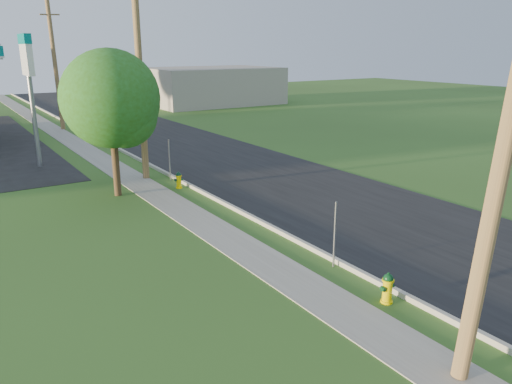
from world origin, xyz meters
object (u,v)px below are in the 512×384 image
Objects in this scene: utility_pole_mid at (140,75)px; hydrant_mid at (179,180)px; price_pylon at (27,63)px; utility_pole_near at (508,131)px; hydrant_far at (101,139)px; tree_verge at (114,103)px; hydrant_near at (388,288)px; utility_pole_far at (55,66)px.

utility_pole_mid is 5.25m from hydrant_mid.
price_pylon reaches higher than hydrant_mid.
utility_pole_near is at bearing -90.00° from utility_pole_mid.
tree_verge is at bearing -102.44° from hydrant_far.
tree_verge reaches higher than hydrant_near.
price_pylon is 8.82× the size of hydrant_mid.
price_pylon is at bearing 119.35° from hydrant_mid.
utility_pole_mid is (-0.00, 18.00, 0.15)m from utility_pole_near.
utility_pole_far is at bearing 90.00° from utility_pole_mid.
price_pylon reaches higher than hydrant_near.
utility_pole_mid is at bearing -90.00° from utility_pole_far.
hydrant_mid is at bearing -90.28° from hydrant_far.
utility_pole_near is 23.83m from price_pylon.
hydrant_far is at bearing 77.56° from tree_verge.
utility_pole_mid is 12.16× the size of hydrant_far.
utility_pole_far is 33.45m from hydrant_near.
price_pylon reaches higher than hydrant_far.
price_pylon is 8.10m from hydrant_far.
utility_pole_near is 28.25m from hydrant_far.
hydrant_far is at bearing 89.72° from hydrant_mid.
hydrant_near is (0.55, 2.85, -4.40)m from utility_pole_near.
hydrant_far is at bearing 88.63° from utility_pole_near.
hydrant_far is (2.67, 12.08, -3.59)m from tree_verge.
utility_pole_near reaches higher than hydrant_far.
price_pylon reaches higher than tree_verge.
price_pylon is at bearing 103.89° from tree_verge.
utility_pole_near reaches higher than price_pylon.
tree_verge is 7.49× the size of hydrant_near.
hydrant_mid is at bearing 87.76° from utility_pole_near.
utility_pole_mid is 6.76m from price_pylon.
utility_pole_mid is at bearing 90.00° from utility_pole_near.
hydrant_mid is (0.61, 15.49, -4.42)m from utility_pole_near.
hydrant_near is 25.05m from hydrant_far.
utility_pole_far is 11.48× the size of hydrant_near.
utility_pole_near reaches higher than hydrant_near.
utility_pole_mid is at bearing 92.07° from hydrant_near.
utility_pole_far reaches higher than price_pylon.
price_pylon is (-3.90, 5.50, 0.48)m from utility_pole_mid.
utility_pole_near is at bearing -91.37° from hydrant_far.
hydrant_near reaches higher than hydrant_far.
utility_pole_near reaches higher than tree_verge.
hydrant_far is at bearing -85.29° from utility_pole_far.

